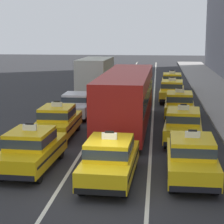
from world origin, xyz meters
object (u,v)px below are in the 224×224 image
sedan_left_fifth (104,78)px  taxi_center_third (133,91)px  bus_center_second (127,97)px  taxi_right_fourth (172,91)px  taxi_left_nearest (31,149)px  box_truck_left_fourth (97,76)px  taxi_center_nearest (110,159)px  taxi_right_second (183,125)px  taxi_right_fifth (172,82)px  taxi_left_second (58,121)px  taxi_right_nearest (192,157)px  taxi_right_third (179,104)px  sedan_left_third (77,104)px

sedan_left_fifth → taxi_center_third: bearing=-69.2°
sedan_left_fifth → bus_center_second: (3.50, -17.80, 0.97)m
bus_center_second → taxi_right_fourth: (2.90, 9.53, -0.94)m
taxi_left_nearest → box_truck_left_fourth: 19.16m
taxi_center_nearest → taxi_right_fourth: (2.88, 18.40, 0.00)m
sedan_left_fifth → taxi_center_nearest: taxi_center_nearest is taller
sedan_left_fifth → taxi_right_fourth: 10.45m
taxi_right_second → bus_center_second: bearing=138.5°
taxi_center_nearest → taxi_right_fourth: 18.63m
taxi_right_fourth → taxi_right_fifth: (0.17, 5.58, 0.00)m
taxi_center_third → taxi_right_fifth: size_ratio=1.01×
taxi_left_second → taxi_right_second: same height
box_truck_left_fourth → taxi_right_second: bearing=-65.6°
sedan_left_fifth → taxi_right_nearest: taxi_right_nearest is taller
taxi_left_second → taxi_right_fifth: bearing=69.6°
bus_center_second → taxi_right_nearest: 8.91m
taxi_left_second → bus_center_second: 4.36m
box_truck_left_fourth → taxi_center_nearest: 20.47m
taxi_center_nearest → taxi_right_third: bearing=75.5°
taxi_left_second → taxi_right_third: bearing=41.1°
taxi_center_third → taxi_right_third: (3.27, -5.55, 0.00)m
bus_center_second → taxi_right_second: (3.07, -2.71, -0.94)m
taxi_left_nearest → taxi_right_third: (6.46, 11.12, 0.00)m
sedan_left_fifth → taxi_right_fourth: bearing=-52.3°
sedan_left_fifth → taxi_right_third: bearing=-65.3°
taxi_left_second → taxi_right_third: size_ratio=0.99×
sedan_left_third → taxi_right_nearest: 12.84m
taxi_left_nearest → taxi_right_fifth: size_ratio=1.01×
taxi_right_second → taxi_right_fifth: (0.00, 17.83, 0.00)m
taxi_right_third → box_truck_left_fourth: bearing=128.9°
taxi_center_third → taxi_right_third: bearing=-59.5°
taxi_center_nearest → taxi_right_third: same height
taxi_right_third → taxi_left_nearest: bearing=-120.2°
box_truck_left_fourth → taxi_right_third: bearing=-51.1°
sedan_left_fifth → taxi_right_third: (6.67, -14.51, 0.03)m
box_truck_left_fourth → taxi_left_nearest: bearing=-90.0°
taxi_left_nearest → taxi_right_nearest: bearing=-4.4°
taxi_left_nearest → bus_center_second: 8.54m
taxi_right_nearest → taxi_right_fourth: bearing=90.6°
taxi_left_nearest → taxi_right_nearest: size_ratio=1.01×
sedan_left_third → taxi_left_nearest: bearing=-89.3°
taxi_right_second → taxi_left_second: bearing=178.0°
taxi_left_second → sedan_left_third: bearing=89.6°
taxi_left_nearest → taxi_right_third: size_ratio=1.00×
taxi_center_nearest → taxi_right_fifth: 24.18m
taxi_center_nearest → taxi_right_fifth: bearing=82.8°
sedan_left_fifth → taxi_left_second: bearing=-89.9°
box_truck_left_fourth → bus_center_second: 11.78m
taxi_left_nearest → box_truck_left_fourth: (0.00, 19.13, 0.90)m
taxi_right_second → taxi_right_third: (0.10, 6.01, 0.00)m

